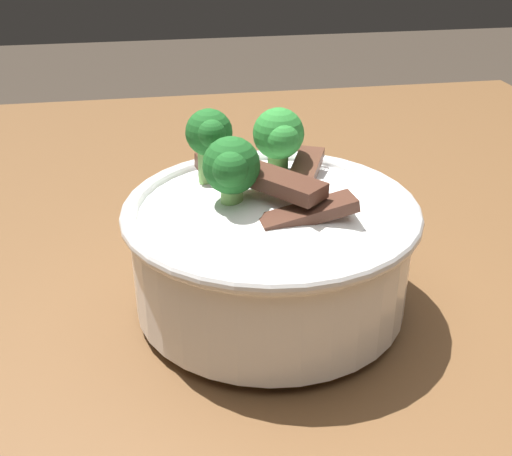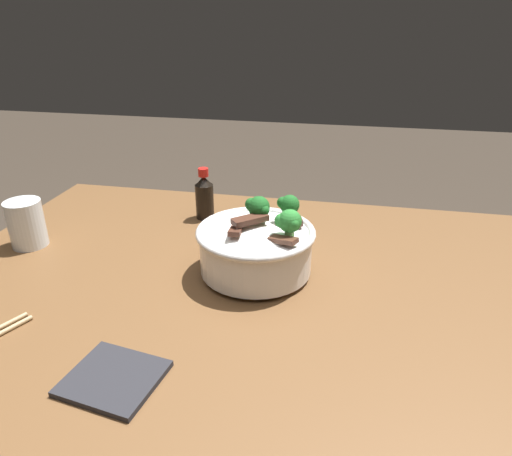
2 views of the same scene
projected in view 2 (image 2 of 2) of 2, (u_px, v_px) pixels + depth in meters
The scene contains 5 objects.
dining_table at pixel (249, 339), 0.81m from camera, with size 1.14×0.86×0.82m.
rice_bowl at pixel (257, 245), 0.80m from camera, with size 0.21×0.21×0.14m.
drinking_glass at pixel (27, 226), 0.91m from camera, with size 0.07×0.07×0.09m.
soy_sauce_bottle at pixel (204, 197), 1.03m from camera, with size 0.04×0.04×0.12m.
folded_napkin at pixel (114, 378), 0.59m from camera, with size 0.11×0.10×0.01m, color #28282D.
Camera 2 is at (-0.14, 0.64, 1.25)m, focal length 32.43 mm.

